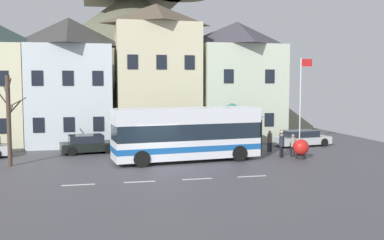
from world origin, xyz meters
name	(u,v)px	position (x,y,z in m)	size (l,w,h in m)	color
ground_plane	(160,170)	(0.00, 0.00, -0.03)	(40.00, 60.00, 0.07)	#4A484E
townhouse_01	(70,82)	(-5.45, 12.10, 5.06)	(6.43, 6.26, 10.12)	silver
townhouse_02	(157,74)	(1.50, 11.67, 5.69)	(6.62, 5.40, 11.38)	beige
townhouse_03	(237,81)	(8.64, 12.20, 5.11)	(6.97, 6.47, 10.22)	beige
hilltop_castle	(133,54)	(1.21, 28.92, 8.29)	(42.24, 42.24, 22.55)	#60614C
transit_bus	(187,134)	(2.06, 2.39, 1.71)	(9.53, 3.42, 3.39)	white
bus_shelter	(232,111)	(6.17, 5.86, 2.93)	(3.60, 3.60, 3.50)	#473D33
parked_car_00	(88,144)	(-4.09, 7.08, 0.63)	(4.09, 2.36, 1.29)	black
parked_car_02	(301,138)	(12.28, 6.96, 0.61)	(4.54, 2.49, 1.24)	silver
pedestrian_00	(282,141)	(9.06, 3.50, 0.95)	(0.32, 0.32, 1.68)	#2D2D38
pedestrian_01	(282,144)	(8.55, 2.36, 0.89)	(0.34, 0.34, 1.58)	black
pedestrian_02	(270,140)	(8.71, 4.79, 0.83)	(0.37, 0.34, 1.54)	#2D2D38
pedestrian_03	(293,144)	(9.38, 2.38, 0.89)	(0.31, 0.30, 1.54)	black
public_bench	(218,141)	(5.67, 7.60, 0.46)	(1.40, 0.48, 0.87)	#473828
flagpole	(301,96)	(11.68, 5.91, 3.97)	(0.95, 0.10, 6.82)	silver
harbour_buoy	(301,148)	(9.53, 1.53, 0.72)	(1.05, 1.05, 1.30)	black
bare_tree_01	(9,118)	(-8.61, 3.06, 2.89)	(1.88, 2.25, 5.43)	#47382D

